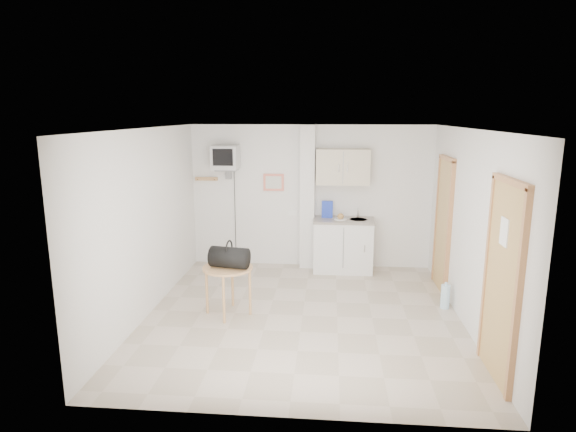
# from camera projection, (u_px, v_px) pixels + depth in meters

# --- Properties ---
(ground) EXTENTS (4.50, 4.50, 0.00)m
(ground) POSITION_uv_depth(u_px,v_px,m) (303.00, 315.00, 6.53)
(ground) COLOR #BEAD9B
(ground) RESTS_ON ground
(room_envelope) EXTENTS (4.24, 4.54, 2.55)m
(room_envelope) POSITION_uv_depth(u_px,v_px,m) (322.00, 203.00, 6.27)
(room_envelope) COLOR white
(room_envelope) RESTS_ON ground
(kitchenette) EXTENTS (1.03, 0.58, 2.10)m
(kitchenette) POSITION_uv_depth(u_px,v_px,m) (343.00, 225.00, 8.26)
(kitchenette) COLOR white
(kitchenette) RESTS_ON ground
(crt_television) EXTENTS (0.44, 0.45, 2.15)m
(crt_television) POSITION_uv_depth(u_px,v_px,m) (226.00, 158.00, 8.21)
(crt_television) COLOR slate
(crt_television) RESTS_ON ground
(round_table) EXTENTS (0.67, 0.67, 0.67)m
(round_table) POSITION_uv_depth(u_px,v_px,m) (228.00, 273.00, 6.46)
(round_table) COLOR #A4834A
(round_table) RESTS_ON ground
(duffel_bag) EXTENTS (0.55, 0.37, 0.38)m
(duffel_bag) POSITION_uv_depth(u_px,v_px,m) (229.00, 257.00, 6.39)
(duffel_bag) COLOR black
(duffel_bag) RESTS_ON round_table
(water_bottle) EXTENTS (0.13, 0.13, 0.38)m
(water_bottle) POSITION_uv_depth(u_px,v_px,m) (445.00, 296.00, 6.74)
(water_bottle) COLOR #BAE1F8
(water_bottle) RESTS_ON ground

